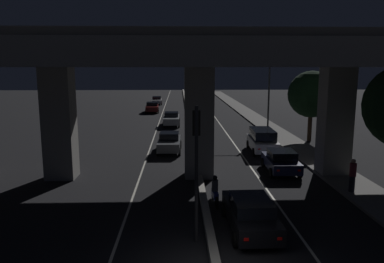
# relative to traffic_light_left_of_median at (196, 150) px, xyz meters

# --- Properties ---
(lane_line_left_inner) EXTENTS (0.12, 126.00, 0.00)m
(lane_line_left_inner) POSITION_rel_traffic_light_left_of_median_xyz_m (-3.13, 31.94, -3.66)
(lane_line_left_inner) COLOR beige
(lane_line_left_inner) RESTS_ON ground_plane
(lane_line_right_inner) EXTENTS (0.12, 126.00, 0.00)m
(lane_line_right_inner) POSITION_rel_traffic_light_left_of_median_xyz_m (4.27, 31.94, -3.66)
(lane_line_right_inner) COLOR beige
(lane_line_right_inner) RESTS_ON ground_plane
(median_divider) EXTENTS (0.34, 126.00, 0.32)m
(median_divider) POSITION_rel_traffic_light_left_of_median_xyz_m (0.57, 31.94, -3.50)
(median_divider) COLOR gray
(median_divider) RESTS_ON ground_plane
(sidewalk_right) EXTENTS (2.58, 126.00, 0.16)m
(sidewalk_right) POSITION_rel_traffic_light_left_of_median_xyz_m (9.38, 24.94, -3.59)
(sidewalk_right) COLOR #5B5956
(sidewalk_right) RESTS_ON ground_plane
(elevated_overpass) EXTENTS (35.60, 9.96, 9.15)m
(elevated_overpass) POSITION_rel_traffic_light_left_of_median_xyz_m (0.13, 8.83, 3.37)
(elevated_overpass) COLOR gray
(elevated_overpass) RESTS_ON ground_plane
(traffic_light_left_of_median) EXTENTS (0.30, 0.49, 5.39)m
(traffic_light_left_of_median) POSITION_rel_traffic_light_left_of_median_xyz_m (0.00, 0.00, 0.00)
(traffic_light_left_of_median) COLOR black
(traffic_light_left_of_median) RESTS_ON ground_plane
(street_lamp) EXTENTS (2.74, 0.32, 7.92)m
(street_lamp) POSITION_rel_traffic_light_left_of_median_xyz_m (8.35, 24.97, 1.07)
(street_lamp) COLOR #2D2D30
(street_lamp) RESTS_ON ground_plane
(car_black_lead) EXTENTS (1.98, 4.59, 1.48)m
(car_black_lead) POSITION_rel_traffic_light_left_of_median_xyz_m (2.30, 0.83, -2.90)
(car_black_lead) COLOR black
(car_black_lead) RESTS_ON ground_plane
(car_dark_blue_second) EXTENTS (2.05, 3.98, 1.49)m
(car_dark_blue_second) POSITION_rel_traffic_light_left_of_median_xyz_m (5.96, 9.47, -2.90)
(car_dark_blue_second) COLOR #141938
(car_dark_blue_second) RESTS_ON ground_plane
(car_white_third) EXTENTS (2.18, 4.62, 1.87)m
(car_white_third) POSITION_rel_traffic_light_left_of_median_xyz_m (6.04, 15.33, -2.67)
(car_white_third) COLOR silver
(car_white_third) RESTS_ON ground_plane
(car_grey_lead_oncoming) EXTENTS (1.98, 4.30, 1.57)m
(car_grey_lead_oncoming) POSITION_rel_traffic_light_left_of_median_xyz_m (-1.45, 15.77, -2.88)
(car_grey_lead_oncoming) COLOR #515459
(car_grey_lead_oncoming) RESTS_ON ground_plane
(car_silver_second_oncoming) EXTENTS (1.94, 4.58, 1.57)m
(car_silver_second_oncoming) POSITION_rel_traffic_light_left_of_median_xyz_m (-1.54, 29.43, -2.86)
(car_silver_second_oncoming) COLOR gray
(car_silver_second_oncoming) RESTS_ON ground_plane
(car_dark_red_third_oncoming) EXTENTS (2.15, 4.26, 1.53)m
(car_dark_red_third_oncoming) POSITION_rel_traffic_light_left_of_median_xyz_m (-4.71, 42.39, -2.89)
(car_dark_red_third_oncoming) COLOR #591414
(car_dark_red_third_oncoming) RESTS_ON ground_plane
(car_white_fourth_oncoming) EXTENTS (2.06, 4.82, 1.40)m
(car_white_fourth_oncoming) POSITION_rel_traffic_light_left_of_median_xyz_m (-4.74, 54.83, -2.93)
(car_white_fourth_oncoming) COLOR silver
(car_white_fourth_oncoming) RESTS_ON ground_plane
(motorcycle_blue_filtering_near) EXTENTS (0.34, 1.90, 1.49)m
(motorcycle_blue_filtering_near) POSITION_rel_traffic_light_left_of_median_xyz_m (1.12, 3.95, -3.04)
(motorcycle_blue_filtering_near) COLOR black
(motorcycle_blue_filtering_near) RESTS_ON ground_plane
(motorcycle_red_filtering_mid) EXTENTS (0.34, 1.93, 1.42)m
(motorcycle_red_filtering_mid) POSITION_rel_traffic_light_left_of_median_xyz_m (1.48, 12.43, -3.06)
(motorcycle_red_filtering_mid) COLOR black
(motorcycle_red_filtering_mid) RESTS_ON ground_plane
(pedestrian_on_sidewalk) EXTENTS (0.36, 0.36, 1.81)m
(pedestrian_on_sidewalk) POSITION_rel_traffic_light_left_of_median_xyz_m (8.65, 5.14, -2.60)
(pedestrian_on_sidewalk) COLOR black
(pedestrian_on_sidewalk) RESTS_ON sidewalk_right
(roadside_tree_kerbside_mid) EXTENTS (4.27, 4.27, 6.46)m
(roadside_tree_kerbside_mid) POSITION_rel_traffic_light_left_of_median_xyz_m (11.48, 19.95, 0.64)
(roadside_tree_kerbside_mid) COLOR #2D2116
(roadside_tree_kerbside_mid) RESTS_ON ground_plane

